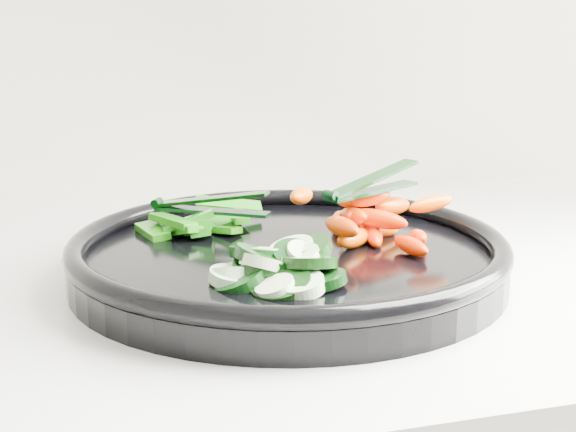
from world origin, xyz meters
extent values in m
cube|color=silver|center=(0.00, 1.70, 0.92)|extent=(2.02, 0.62, 0.03)
cylinder|color=black|center=(0.04, 1.66, 0.94)|extent=(0.42, 0.42, 0.02)
torus|color=black|center=(0.04, 1.66, 0.96)|extent=(0.42, 0.42, 0.02)
cylinder|color=black|center=(0.00, 1.56, 0.96)|extent=(0.06, 0.06, 0.03)
cylinder|color=beige|center=(0.00, 1.55, 0.96)|extent=(0.04, 0.04, 0.02)
cylinder|color=black|center=(0.00, 1.59, 0.96)|extent=(0.05, 0.05, 0.03)
cylinder|color=#C9ECBC|center=(-0.02, 1.59, 0.96)|extent=(0.04, 0.04, 0.03)
cylinder|color=black|center=(0.00, 1.60, 0.96)|extent=(0.06, 0.06, 0.03)
cylinder|color=beige|center=(0.00, 1.60, 0.96)|extent=(0.04, 0.04, 0.02)
cylinder|color=black|center=(0.04, 1.56, 0.96)|extent=(0.05, 0.05, 0.02)
cylinder|color=beige|center=(0.02, 1.55, 0.96)|extent=(0.05, 0.05, 0.02)
cylinder|color=black|center=(0.01, 1.61, 0.96)|extent=(0.06, 0.06, 0.02)
cylinder|color=beige|center=(-0.01, 1.61, 0.96)|extent=(0.04, 0.04, 0.02)
cylinder|color=black|center=(-0.01, 1.60, 0.96)|extent=(0.07, 0.07, 0.02)
cylinder|color=beige|center=(-0.02, 1.60, 0.96)|extent=(0.04, 0.04, 0.01)
cylinder|color=black|center=(-0.01, 1.59, 0.96)|extent=(0.05, 0.05, 0.01)
cylinder|color=#CFF2C2|center=(-0.03, 1.59, 0.96)|extent=(0.05, 0.05, 0.02)
cylinder|color=black|center=(-0.02, 1.58, 0.96)|extent=(0.05, 0.05, 0.03)
cylinder|color=beige|center=(-0.03, 1.59, 0.96)|extent=(0.04, 0.04, 0.02)
cylinder|color=black|center=(0.04, 1.60, 0.97)|extent=(0.05, 0.06, 0.03)
cylinder|color=beige|center=(0.03, 1.59, 0.97)|extent=(0.03, 0.03, 0.02)
cylinder|color=black|center=(0.00, 1.61, 0.97)|extent=(0.06, 0.06, 0.02)
cylinder|color=#D8F5C4|center=(0.00, 1.61, 0.97)|extent=(0.05, 0.05, 0.02)
cylinder|color=black|center=(0.00, 1.59, 0.97)|extent=(0.06, 0.06, 0.03)
cylinder|color=beige|center=(0.00, 1.58, 0.97)|extent=(0.04, 0.04, 0.02)
cylinder|color=black|center=(0.03, 1.59, 0.97)|extent=(0.05, 0.05, 0.03)
cylinder|color=beige|center=(0.03, 1.60, 0.97)|extent=(0.04, 0.04, 0.02)
cylinder|color=black|center=(0.04, 1.61, 0.97)|extent=(0.05, 0.05, 0.02)
cylinder|color=#DAECBD|center=(0.03, 1.61, 0.97)|extent=(0.05, 0.05, 0.02)
cylinder|color=black|center=(0.03, 1.58, 0.97)|extent=(0.05, 0.05, 0.02)
cylinder|color=beige|center=(0.03, 1.58, 0.97)|extent=(0.03, 0.03, 0.01)
ellipsoid|color=#FF4200|center=(0.12, 1.66, 0.96)|extent=(0.03, 0.05, 0.02)
ellipsoid|color=#FF5F00|center=(0.10, 1.65, 0.96)|extent=(0.05, 0.05, 0.03)
ellipsoid|color=#F04300|center=(0.13, 1.62, 0.96)|extent=(0.02, 0.05, 0.02)
ellipsoid|color=#FF5900|center=(0.11, 1.68, 0.96)|extent=(0.03, 0.05, 0.03)
ellipsoid|color=#FE3400|center=(0.15, 1.64, 0.96)|extent=(0.02, 0.05, 0.03)
ellipsoid|color=#FF3400|center=(0.11, 1.68, 0.96)|extent=(0.02, 0.04, 0.02)
ellipsoid|color=#FA5700|center=(0.12, 1.68, 0.96)|extent=(0.05, 0.02, 0.03)
ellipsoid|color=#E82A00|center=(0.10, 1.71, 0.96)|extent=(0.03, 0.05, 0.02)
ellipsoid|color=#DF3100|center=(0.08, 1.64, 0.98)|extent=(0.03, 0.06, 0.02)
ellipsoid|color=#FA6200|center=(0.10, 1.67, 0.98)|extent=(0.02, 0.05, 0.03)
ellipsoid|color=#FF5300|center=(0.12, 1.66, 0.98)|extent=(0.05, 0.05, 0.02)
ellipsoid|color=#E23100|center=(0.11, 1.68, 0.98)|extent=(0.04, 0.04, 0.02)
ellipsoid|color=#ED5A00|center=(0.15, 1.70, 0.98)|extent=(0.06, 0.05, 0.03)
ellipsoid|color=#FE4600|center=(0.11, 1.69, 0.99)|extent=(0.05, 0.02, 0.03)
ellipsoid|color=#F85500|center=(0.06, 1.71, 0.99)|extent=(0.04, 0.05, 0.02)
ellipsoid|color=#E85700|center=(0.12, 1.68, 0.99)|extent=(0.04, 0.02, 0.02)
ellipsoid|color=#ED6000|center=(0.16, 1.65, 0.99)|extent=(0.05, 0.02, 0.02)
cube|color=#12700A|center=(-0.02, 1.73, 0.96)|extent=(0.03, 0.06, 0.02)
cube|color=#09630C|center=(-0.02, 1.75, 0.96)|extent=(0.04, 0.07, 0.03)
cube|color=#226B0A|center=(0.01, 1.76, 0.96)|extent=(0.02, 0.05, 0.02)
cube|color=#25750B|center=(-0.01, 1.73, 0.96)|extent=(0.04, 0.04, 0.01)
cube|color=#0E6509|center=(-0.01, 1.75, 0.96)|extent=(0.07, 0.04, 0.02)
cube|color=#136709|center=(-0.07, 1.74, 0.96)|extent=(0.03, 0.05, 0.01)
cube|color=#226E0A|center=(-0.04, 1.73, 0.96)|extent=(0.03, 0.06, 0.02)
cube|color=#09650C|center=(-0.04, 1.73, 0.97)|extent=(0.05, 0.02, 0.02)
cube|color=#1F730B|center=(-0.05, 1.73, 0.97)|extent=(0.04, 0.05, 0.01)
cube|color=#09660C|center=(0.01, 1.78, 0.97)|extent=(0.07, 0.03, 0.02)
cylinder|color=black|center=(0.07, 1.65, 1.00)|extent=(0.01, 0.01, 0.01)
cube|color=black|center=(0.12, 1.68, 1.00)|extent=(0.10, 0.07, 0.00)
cube|color=black|center=(0.12, 1.68, 1.01)|extent=(0.10, 0.07, 0.02)
cylinder|color=black|center=(-0.06, 1.77, 0.98)|extent=(0.01, 0.01, 0.01)
cube|color=black|center=(-0.01, 1.74, 0.97)|extent=(0.10, 0.07, 0.00)
cube|color=black|center=(-0.01, 1.74, 0.99)|extent=(0.10, 0.07, 0.02)
camera|label=1|loc=(-0.14, 1.03, 1.15)|focal=50.00mm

